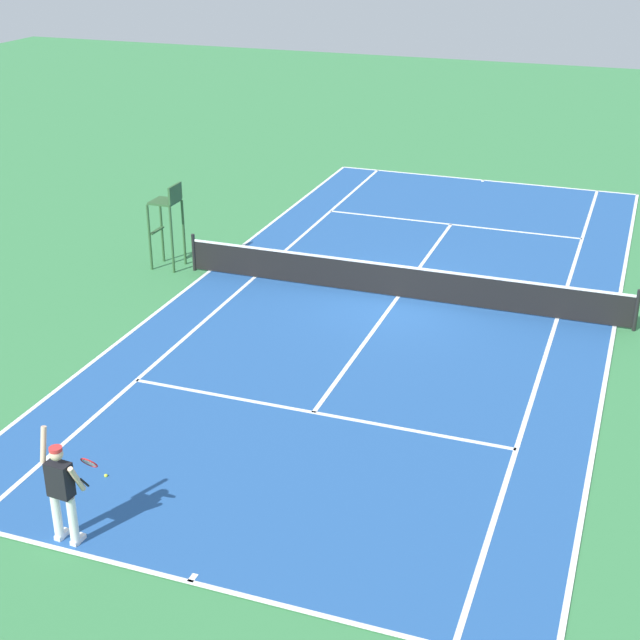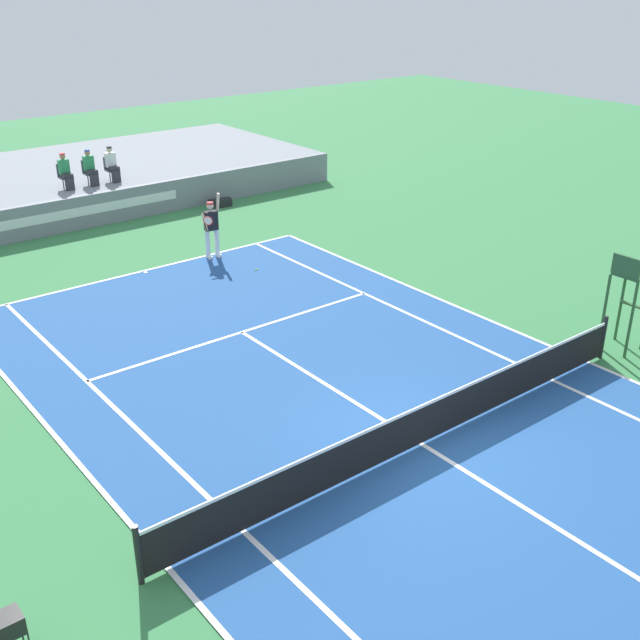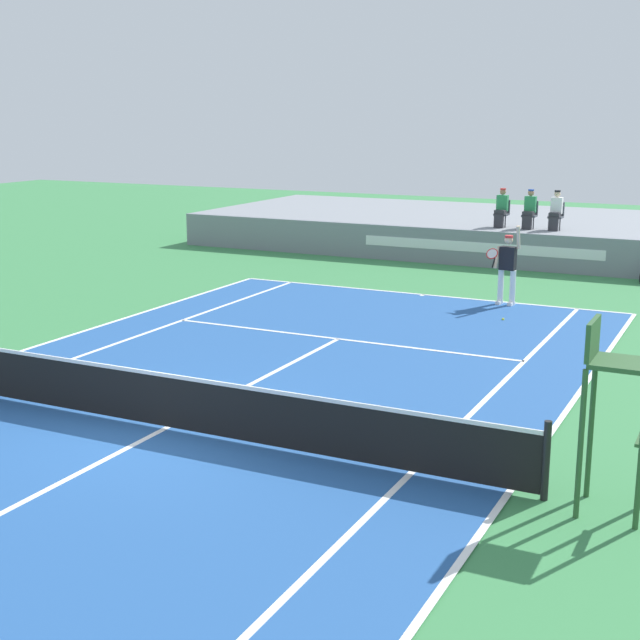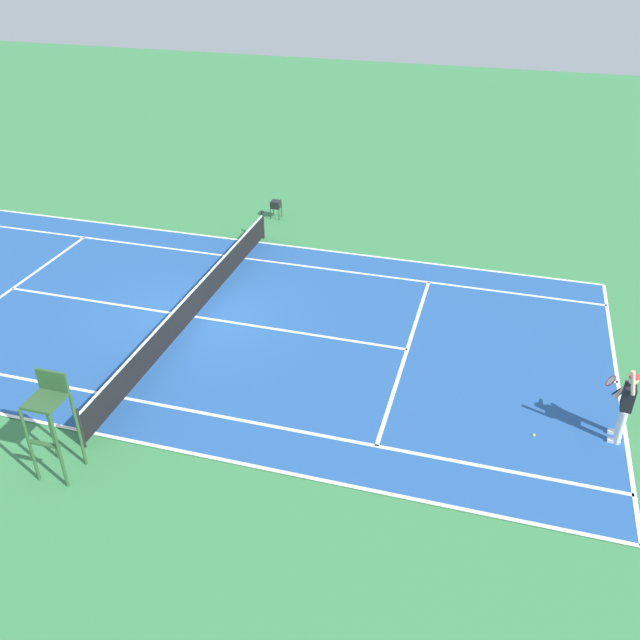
# 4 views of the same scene
# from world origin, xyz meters

# --- Properties ---
(ground_plane) EXTENTS (80.00, 80.00, 0.00)m
(ground_plane) POSITION_xyz_m (0.00, 0.00, 0.00)
(ground_plane) COLOR #387F47
(court) EXTENTS (11.08, 23.88, 0.03)m
(court) POSITION_xyz_m (0.00, 0.00, 0.01)
(court) COLOR #235193
(court) RESTS_ON ground
(net) EXTENTS (11.98, 0.10, 1.07)m
(net) POSITION_xyz_m (0.00, 0.00, 0.52)
(net) COLOR black
(net) RESTS_ON ground
(tennis_player) EXTENTS (0.79, 0.62, 2.08)m
(tennis_player) POSITION_xyz_m (2.32, 11.65, 0.99)
(tennis_player) COLOR white
(tennis_player) RESTS_ON ground
(tennis_ball) EXTENTS (0.07, 0.07, 0.07)m
(tennis_ball) POSITION_xyz_m (2.75, 9.84, 0.03)
(tennis_ball) COLOR #D1E533
(tennis_ball) RESTS_ON ground
(umpire_chair) EXTENTS (0.77, 0.77, 2.44)m
(umpire_chair) POSITION_xyz_m (6.69, 0.00, 1.56)
(umpire_chair) COLOR #2D562D
(umpire_chair) RESTS_ON ground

